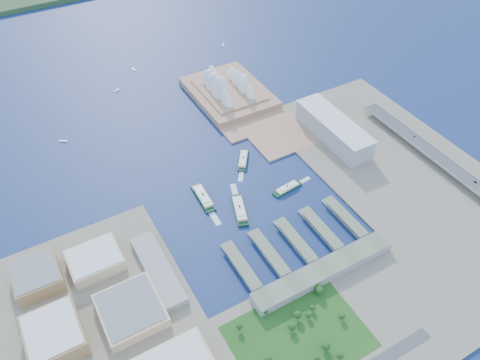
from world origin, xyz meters
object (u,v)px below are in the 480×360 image
opera_house (229,81)px  ferry_c (240,208)px  toaster_building (333,129)px  ferry_d (287,187)px  ferry_a (203,196)px  car_c (415,137)px  car_b (475,182)px  ferry_b (243,159)px

opera_house → ferry_c: size_ratio=2.94×
toaster_building → ferry_d: toaster_building is taller
ferry_a → car_c: 366.28m
opera_house → toaster_building: bearing=-65.8°
car_b → car_c: (0.00, 123.99, -0.00)m
ferry_c → car_c: (326.57, -10.21, 9.79)m
toaster_building → ferry_d: (-133.72, -64.53, -15.87)m
car_c → ferry_d: bearing=177.0°
ferry_a → ferry_d: size_ratio=1.25×
toaster_building → car_c: 133.80m
ferry_a → ferry_c: 59.37m
toaster_building → ferry_c: bearing=-162.8°
ferry_d → ferry_c: bearing=85.1°
opera_house → car_b: opera_house is taller
opera_house → ferry_d: bearing=-99.4°
ferry_a → ferry_c: size_ratio=1.00×
opera_house → car_c: 341.82m
ferry_b → car_c: size_ratio=10.27×
ferry_a → car_b: 404.94m
toaster_building → ferry_a: (-252.49, -19.22, -14.69)m
ferry_a → opera_house: bearing=56.5°
toaster_building → ferry_a: toaster_building is taller
ferry_d → opera_house: bearing=-16.1°
ferry_c → car_c: car_c is taller
toaster_building → ferry_a: bearing=-175.6°
ferry_b → ferry_c: ferry_c is taller
ferry_b → car_c: 286.99m
toaster_building → ferry_b: toaster_building is taller
ferry_d → ferry_a: bearing=62.4°
toaster_building → ferry_c: (-217.57, -67.23, -14.71)m
ferry_a → car_c: (361.49, -58.22, 9.77)m
ferry_b → car_b: (267.99, -226.11, 10.71)m
ferry_d → car_c: car_c is taller
ferry_c → ferry_d: (83.85, 2.69, -1.15)m
ferry_d → car_c: 243.31m
ferry_c → car_c: size_ratio=12.20×
ferry_a → car_c: bearing=-6.1°
car_b → ferry_c: bearing=-22.3°
ferry_b → car_b: bearing=-4.7°
opera_house → car_b: size_ratio=40.69×
toaster_building → car_c: toaster_building is taller
car_c → ferry_c: bearing=178.2°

